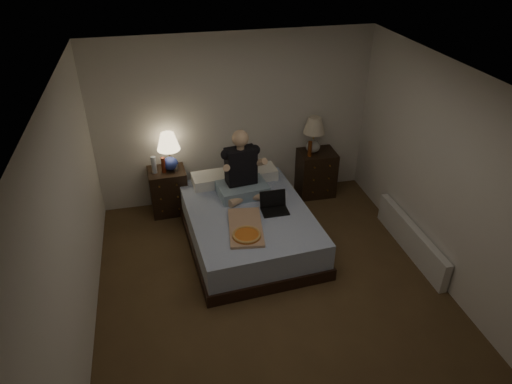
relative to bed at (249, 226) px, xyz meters
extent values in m
cube|color=brown|center=(0.07, -1.02, -0.25)|extent=(4.00, 4.50, 0.00)
cube|color=white|center=(0.07, -1.02, 2.25)|extent=(4.00, 4.50, 0.00)
cube|color=silver|center=(0.07, 1.23, 1.00)|extent=(4.00, 0.00, 2.50)
cube|color=silver|center=(-1.93, -1.02, 1.00)|extent=(0.00, 4.50, 2.50)
cube|color=silver|center=(2.07, -1.02, 1.00)|extent=(0.00, 4.50, 2.50)
cube|color=#516AA3|center=(0.00, 0.00, 0.00)|extent=(1.66, 2.13, 0.51)
cube|color=black|center=(-0.98, 1.03, 0.08)|extent=(0.54, 0.50, 0.68)
cube|color=black|center=(1.29, 1.03, 0.10)|extent=(0.56, 0.50, 0.71)
cylinder|color=silver|center=(-1.13, 0.98, 0.55)|extent=(0.07, 0.07, 0.25)
cylinder|color=silver|center=(-0.84, 0.98, 0.47)|extent=(0.07, 0.07, 0.10)
cylinder|color=#5D1E0D|center=(-1.01, 0.97, 0.54)|extent=(0.06, 0.06, 0.23)
cylinder|color=#5F2A0D|center=(1.13, 0.92, 0.58)|extent=(0.06, 0.06, 0.23)
cube|color=silver|center=(2.00, -0.68, -0.05)|extent=(0.10, 1.60, 0.40)
camera|label=1|loc=(-1.02, -4.81, 3.54)|focal=32.00mm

